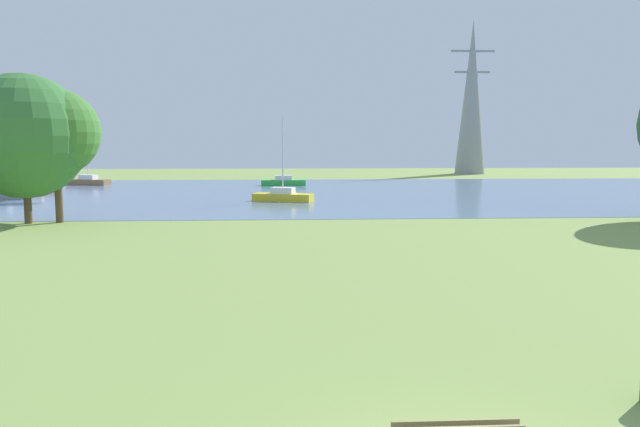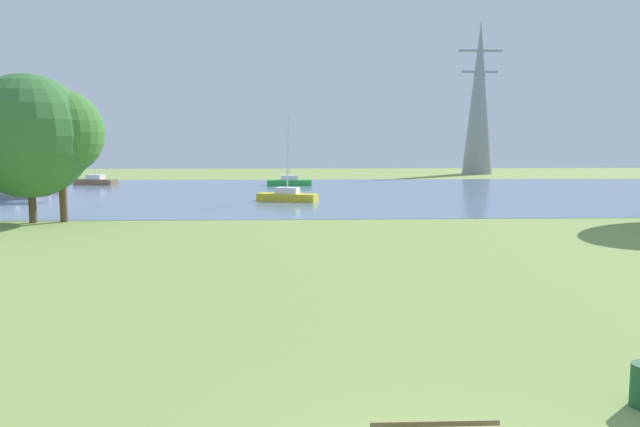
{
  "view_description": "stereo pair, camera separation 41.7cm",
  "coord_description": "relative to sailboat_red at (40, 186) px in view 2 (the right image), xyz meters",
  "views": [
    {
      "loc": [
        -2.34,
        -7.99,
        4.83
      ],
      "look_at": [
        -0.83,
        18.69,
        1.71
      ],
      "focal_mm": 34.93,
      "sensor_mm": 36.0,
      "label": 1
    },
    {
      "loc": [
        -1.92,
        -8.01,
        4.83
      ],
      "look_at": [
        -0.83,
        18.69,
        1.71
      ],
      "focal_mm": 34.93,
      "sensor_mm": 36.0,
      "label": 2
    }
  ],
  "objects": [
    {
      "name": "ground_plane",
      "position": [
        27.09,
        -32.42,
        -0.45
      ],
      "size": [
        160.0,
        160.0,
        0.0
      ],
      "primitive_type": "plane",
      "color": "#7F994C"
    },
    {
      "name": "water_surface",
      "position": [
        27.09,
        -4.42,
        -0.44
      ],
      "size": [
        140.0,
        40.0,
        0.02
      ],
      "primitive_type": "cube",
      "color": "slate",
      "rests_on": "ground"
    },
    {
      "name": "sailboat_red",
      "position": [
        0.0,
        0.0,
        0.0
      ],
      "size": [
        4.99,
        2.33,
        5.41
      ],
      "color": "red",
      "rests_on": "water_surface"
    },
    {
      "name": "sailboat_green",
      "position": [
        24.59,
        5.35,
        0.02
      ],
      "size": [
        4.84,
        1.63,
        7.5
      ],
      "color": "green",
      "rests_on": "water_surface"
    },
    {
      "name": "sailboat_yellow",
      "position": [
        24.59,
        -12.46,
        0.01
      ],
      "size": [
        5.03,
        2.95,
        6.52
      ],
      "color": "yellow",
      "rests_on": "water_surface"
    },
    {
      "name": "sailboat_gray",
      "position": [
        0.89,
        -9.39,
        0.02
      ],
      "size": [
        4.85,
        1.68,
        6.96
      ],
      "color": "gray",
      "rests_on": "water_surface"
    },
    {
      "name": "sailboat_brown",
      "position": [
        3.07,
        7.53,
        0.0
      ],
      "size": [
        5.03,
        2.89,
        5.48
      ],
      "color": "brown",
      "rests_on": "water_surface"
    },
    {
      "name": "tree_east_far",
      "position": [
        9.65,
        -25.18,
        4.65
      ],
      "size": [
        7.25,
        7.25,
        8.73
      ],
      "color": "brown",
      "rests_on": "ground"
    },
    {
      "name": "tree_mid_shore",
      "position": [
        11.32,
        -24.81,
        4.86
      ],
      "size": [
        5.12,
        5.12,
        7.89
      ],
      "color": "brown",
      "rests_on": "ground"
    },
    {
      "name": "electricity_pylon",
      "position": [
        52.16,
        28.61,
        10.7
      ],
      "size": [
        6.4,
        4.4,
        22.27
      ],
      "color": "gray",
      "rests_on": "ground"
    }
  ]
}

